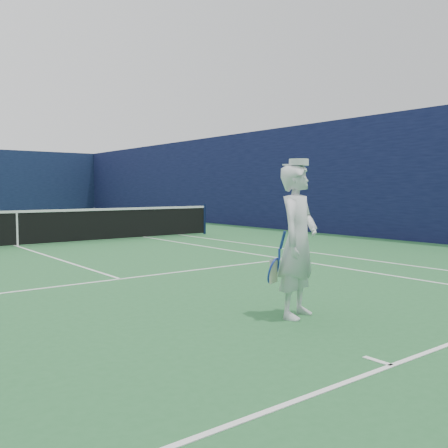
# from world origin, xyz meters

# --- Properties ---
(ground) EXTENTS (80.00, 80.00, 0.00)m
(ground) POSITION_xyz_m (0.00, 0.00, 0.00)
(ground) COLOR #256332
(ground) RESTS_ON ground
(court_markings) EXTENTS (11.03, 23.83, 0.01)m
(court_markings) POSITION_xyz_m (0.00, 0.00, 0.00)
(court_markings) COLOR white
(court_markings) RESTS_ON ground
(windscreen_fence) EXTENTS (20.12, 36.12, 4.00)m
(windscreen_fence) POSITION_xyz_m (0.00, 0.00, 2.00)
(windscreen_fence) COLOR #0E1736
(windscreen_fence) RESTS_ON ground
(tennis_net) EXTENTS (12.88, 0.09, 1.07)m
(tennis_net) POSITION_xyz_m (0.00, 0.00, 0.55)
(tennis_net) COLOR #141E4C
(tennis_net) RESTS_ON ground
(tennis_player) EXTENTS (0.89, 0.68, 1.96)m
(tennis_player) POSITION_xyz_m (0.59, -10.14, 0.96)
(tennis_player) COLOR white
(tennis_player) RESTS_ON ground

